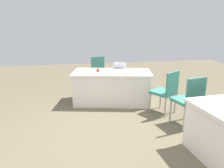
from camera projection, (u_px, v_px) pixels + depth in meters
The scene contains 8 objects.
ground_plane at pixel (102, 134), 3.57m from camera, with size 14.40×14.40×0.00m, color brown.
table_foreground at pixel (112, 87), 4.99m from camera, with size 2.00×1.26×0.78m.
chair_near_front at pixel (190, 98), 3.70m from camera, with size 0.52×0.52×0.97m.
chair_aisle at pixel (167, 90), 4.28m from camera, with size 0.61×0.61×0.94m.
chair_back_row at pixel (96, 69), 6.34m from camera, with size 0.54×0.54×0.95m.
laptop_silver at pixel (120, 69), 4.96m from camera, with size 0.36×0.34×0.21m.
yarn_ball at pixel (98, 70), 4.83m from camera, with size 0.09×0.09×0.09m, color #B2382D.
scissors_red at pixel (129, 73), 4.73m from camera, with size 0.18×0.04×0.01m, color red.
Camera 1 is at (0.41, 3.18, 1.81)m, focal length 32.65 mm.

